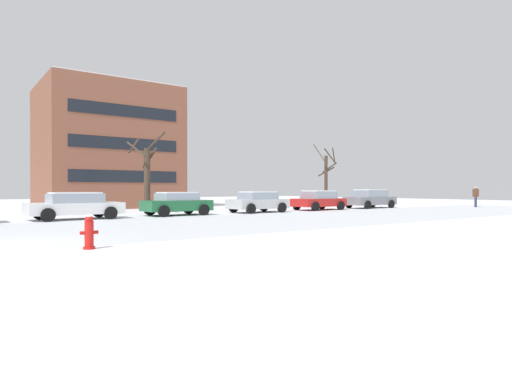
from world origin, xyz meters
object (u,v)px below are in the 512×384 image
at_px(parked_car_gray, 370,199).
at_px(parked_car_red, 319,200).
at_px(fire_hydrant, 89,232).
at_px(parked_car_green, 177,203).
at_px(pedestrian_crossing, 476,195).
at_px(parked_car_white, 75,205).
at_px(parked_car_silver, 258,202).

bearing_deg(parked_car_gray, parked_car_red, 179.04).
bearing_deg(parked_car_red, fire_hydrant, -149.08).
height_order(parked_car_green, pedestrian_crossing, pedestrian_crossing).
xyz_separation_m(fire_hydrant, parked_car_white, (2.33, 11.47, 0.26)).
xyz_separation_m(parked_car_gray, pedestrian_crossing, (8.52, -4.07, 0.26)).
distance_m(parked_car_green, parked_car_gray, 16.75).
bearing_deg(fire_hydrant, parked_car_silver, 39.92).
relative_size(fire_hydrant, parked_car_silver, 0.23).
bearing_deg(parked_car_white, parked_car_silver, -0.92).
bearing_deg(pedestrian_crossing, parked_car_green, 170.36).
xyz_separation_m(fire_hydrant, parked_car_silver, (13.50, 11.29, 0.26)).
xyz_separation_m(parked_car_red, pedestrian_crossing, (14.11, -4.17, 0.30)).
relative_size(fire_hydrant, parked_car_red, 0.22).
relative_size(parked_car_silver, parked_car_red, 0.96).
bearing_deg(pedestrian_crossing, parked_car_silver, 168.42).
bearing_deg(parked_car_gray, pedestrian_crossing, -25.54).
xyz_separation_m(parked_car_green, pedestrian_crossing, (25.27, -4.29, 0.32)).
bearing_deg(parked_car_white, parked_car_red, -0.15).
xyz_separation_m(fire_hydrant, parked_car_gray, (24.66, 11.33, 0.31)).
relative_size(fire_hydrant, parked_car_green, 0.23).
xyz_separation_m(parked_car_green, parked_car_red, (11.16, -0.13, 0.02)).
height_order(parked_car_green, parked_car_silver, parked_car_silver).
distance_m(parked_car_silver, parked_car_red, 5.58).
bearing_deg(parked_car_green, parked_car_silver, -2.66).
bearing_deg(parked_car_green, parked_car_white, -179.16).
bearing_deg(parked_car_green, fire_hydrant, -124.42).
bearing_deg(parked_car_gray, parked_car_silver, -179.80).
bearing_deg(pedestrian_crossing, parked_car_gray, 154.46).
height_order(parked_car_silver, pedestrian_crossing, pedestrian_crossing).
height_order(parked_car_white, parked_car_gray, parked_car_gray).
distance_m(parked_car_white, parked_car_silver, 11.16).
xyz_separation_m(fire_hydrant, parked_car_red, (19.08, 11.43, 0.28)).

